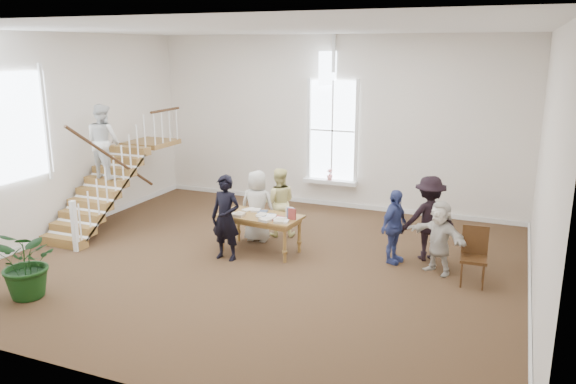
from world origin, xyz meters
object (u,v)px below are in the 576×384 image
at_px(woman_cluster_a, 394,227).
at_px(woman_cluster_c, 439,237).
at_px(person_yellow, 279,202).
at_px(floor_plant, 28,263).
at_px(library_table, 260,219).
at_px(elderly_woman, 257,206).
at_px(police_officer, 226,218).
at_px(woman_cluster_b, 429,218).
at_px(side_chair, 474,252).

xyz_separation_m(woman_cluster_a, woman_cluster_c, (0.90, -0.20, -0.04)).
relative_size(person_yellow, woman_cluster_c, 1.11).
height_order(woman_cluster_c, floor_plant, woman_cluster_c).
bearing_deg(library_table, elderly_woman, 125.45).
distance_m(police_officer, woman_cluster_b, 4.07).
distance_m(police_officer, woman_cluster_c, 4.16).
xyz_separation_m(person_yellow, woman_cluster_c, (3.66, -0.85, -0.08)).
distance_m(elderly_woman, woman_cluster_b, 3.67).
bearing_deg(woman_cluster_b, floor_plant, 6.44).
height_order(elderly_woman, person_yellow, elderly_woman).
distance_m(police_officer, elderly_woman, 1.26).
distance_m(woman_cluster_a, woman_cluster_c, 0.92).
bearing_deg(elderly_woman, woman_cluster_b, 179.49).
bearing_deg(floor_plant, woman_cluster_a, 36.49).
relative_size(person_yellow, woman_cluster_b, 0.91).
relative_size(woman_cluster_a, side_chair, 1.40).
relative_size(elderly_woman, woman_cluster_a, 1.07).
bearing_deg(side_chair, floor_plant, -156.76).
bearing_deg(woman_cluster_c, person_yellow, -163.66).
distance_m(woman_cluster_a, side_chair, 1.63).
height_order(person_yellow, woman_cluster_a, person_yellow).
bearing_deg(woman_cluster_a, side_chair, -89.09).
distance_m(woman_cluster_a, woman_cluster_b, 0.76).
bearing_deg(elderly_woman, library_table, 115.30).
height_order(woman_cluster_c, side_chair, woman_cluster_c).
relative_size(woman_cluster_a, floor_plant, 1.19).
xyz_separation_m(woman_cluster_c, floor_plant, (-6.29, -3.79, -0.08)).
height_order(person_yellow, side_chair, person_yellow).
bearing_deg(woman_cluster_c, floor_plant, -119.47).
height_order(woman_cluster_a, side_chair, woman_cluster_a).
bearing_deg(person_yellow, floor_plant, 39.95).
height_order(elderly_woman, floor_plant, elderly_woman).
bearing_deg(police_officer, library_table, 56.78).
relative_size(library_table, person_yellow, 1.13).
bearing_deg(elderly_woman, woman_cluster_c, 169.76).
height_order(police_officer, side_chair, police_officer).
height_order(elderly_woman, woman_cluster_c, elderly_woman).
distance_m(library_table, police_officer, 0.80).
relative_size(person_yellow, side_chair, 1.47).
bearing_deg(elderly_woman, police_officer, 80.30).
height_order(woman_cluster_a, woman_cluster_b, woman_cluster_b).
bearing_deg(side_chair, woman_cluster_a, 159.90).
bearing_deg(woman_cluster_b, elderly_woman, -25.47).
bearing_deg(floor_plant, woman_cluster_c, 31.05).
bearing_deg(floor_plant, police_officer, 52.35).
relative_size(library_table, side_chair, 1.66).
bearing_deg(library_table, person_yellow, 98.30).
bearing_deg(side_chair, police_officer, -176.00).
bearing_deg(woman_cluster_a, woman_cluster_c, -85.19).
xyz_separation_m(woman_cluster_b, side_chair, (0.96, -0.91, -0.26)).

